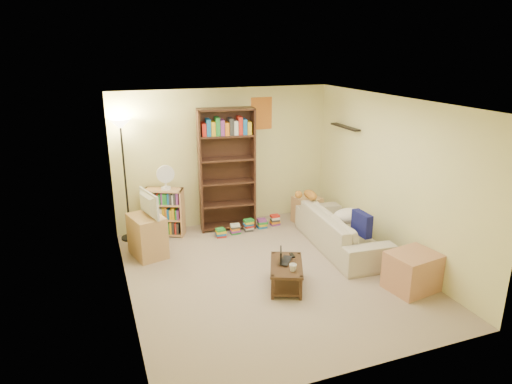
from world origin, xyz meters
TOP-DOWN VIEW (x-y plane):
  - room at (0.00, 0.01)m, footprint 4.50×4.54m
  - sofa at (1.45, 0.45)m, footprint 2.21×1.12m
  - navy_pillow at (1.51, -0.01)m, footprint 0.13×0.40m
  - cream_blanket at (1.60, 0.49)m, footprint 0.56×0.40m
  - tabby_cat at (1.24, 1.27)m, footprint 0.48×0.20m
  - coffee_table at (0.06, -0.42)m, footprint 0.70×0.89m
  - laptop at (0.12, -0.37)m, footprint 0.52×0.51m
  - laptop_screen at (0.02, -0.33)m, footprint 0.11×0.24m
  - mug at (0.06, -0.63)m, footprint 0.11×0.11m
  - tv_remote at (0.25, -0.21)m, footprint 0.06×0.14m
  - tv_stand at (-1.59, 1.27)m, footprint 0.59×0.72m
  - television at (-1.59, 1.27)m, footprint 0.72×0.42m
  - tall_bookshelf at (-0.05, 1.92)m, footprint 1.02×0.45m
  - short_bookshelf at (-1.18, 2.00)m, footprint 0.71×0.51m
  - desk_fan at (-1.14, 1.95)m, footprint 0.30×0.17m
  - floor_lamp at (-1.79, 2.05)m, footprint 0.35×0.35m
  - side_table at (1.42, 1.67)m, footprint 0.52×0.52m
  - end_cabinet at (1.65, -1.08)m, footprint 0.71×0.62m
  - book_stacks at (0.28, 1.66)m, footprint 1.28×0.31m

SIDE VIEW (x-z plane):
  - book_stacks at x=0.28m, z-range -0.01..0.20m
  - coffee_table at x=0.06m, z-range 0.04..0.38m
  - side_table at x=1.42m, z-range 0.00..0.50m
  - end_cabinet at x=1.65m, z-range 0.00..0.53m
  - sofa at x=1.45m, z-range 0.00..0.61m
  - tv_stand at x=-1.59m, z-range 0.00..0.67m
  - tv_remote at x=0.25m, z-range 0.35..0.36m
  - laptop at x=0.12m, z-range 0.35..0.37m
  - mug at x=0.06m, z-range 0.35..0.44m
  - short_bookshelf at x=-1.18m, z-range 0.00..0.85m
  - laptop_screen at x=0.02m, z-range 0.36..0.54m
  - cream_blanket at x=1.60m, z-range 0.40..0.64m
  - navy_pillow at x=1.51m, z-range 0.40..0.76m
  - tabby_cat at x=1.24m, z-range 0.61..0.78m
  - television at x=-1.59m, z-range 0.67..1.06m
  - desk_fan at x=-1.14m, z-range 0.87..1.30m
  - tall_bookshelf at x=-0.05m, z-range 0.06..2.25m
  - room at x=0.00m, z-range 0.36..2.88m
  - floor_lamp at x=-1.79m, z-range 0.62..2.70m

